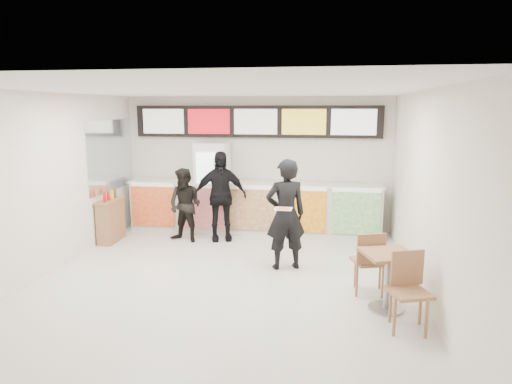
% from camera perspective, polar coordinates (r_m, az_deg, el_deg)
% --- Properties ---
extents(floor, '(7.00, 7.00, 0.00)m').
position_cam_1_polar(floor, '(7.37, -4.19, -11.37)').
color(floor, beige).
rests_on(floor, ground).
extents(ceiling, '(7.00, 7.00, 0.00)m').
position_cam_1_polar(ceiling, '(6.86, -4.53, 12.62)').
color(ceiling, white).
rests_on(ceiling, wall_back).
extents(wall_back, '(6.00, 0.00, 6.00)m').
position_cam_1_polar(wall_back, '(10.36, 0.07, 3.55)').
color(wall_back, silver).
rests_on(wall_back, floor).
extents(wall_left, '(0.00, 7.00, 7.00)m').
position_cam_1_polar(wall_left, '(8.18, -25.28, 0.74)').
color(wall_left, silver).
rests_on(wall_left, floor).
extents(wall_right, '(0.00, 7.00, 7.00)m').
position_cam_1_polar(wall_right, '(6.93, 20.59, -0.50)').
color(wall_right, silver).
rests_on(wall_right, floor).
extents(service_counter, '(5.56, 0.77, 1.14)m').
position_cam_1_polar(service_counter, '(10.12, -0.29, -1.94)').
color(service_counter, silver).
rests_on(service_counter, floor).
extents(menu_board, '(5.50, 0.14, 0.70)m').
position_cam_1_polar(menu_board, '(10.21, -0.01, 8.79)').
color(menu_board, black).
rests_on(menu_board, wall_back).
extents(drinks_fridge, '(0.70, 0.67, 2.00)m').
position_cam_1_polar(drinks_fridge, '(10.24, -5.45, 0.60)').
color(drinks_fridge, white).
rests_on(drinks_fridge, floor).
extents(mirror_panel, '(0.01, 2.00, 1.50)m').
position_cam_1_polar(mirror_panel, '(10.24, -17.68, 4.39)').
color(mirror_panel, '#B2B7BF').
rests_on(mirror_panel, wall_left).
extents(customer_main, '(0.81, 0.68, 1.91)m').
position_cam_1_polar(customer_main, '(7.79, 3.72, -2.82)').
color(customer_main, black).
rests_on(customer_main, floor).
extents(customer_left, '(0.88, 0.77, 1.53)m').
position_cam_1_polar(customer_left, '(9.52, -8.85, -1.66)').
color(customer_left, black).
rests_on(customer_left, floor).
extents(customer_mid, '(1.19, 0.77, 1.88)m').
position_cam_1_polar(customer_mid, '(9.52, -4.52, -0.51)').
color(customer_mid, black).
rests_on(customer_mid, floor).
extents(pizza_slice, '(0.36, 0.36, 0.02)m').
position_cam_1_polar(pizza_slice, '(7.30, 3.42, -2.06)').
color(pizza_slice, beige).
rests_on(pizza_slice, customer_main).
extents(cafe_table, '(0.96, 1.72, 0.97)m').
position_cam_1_polar(cafe_table, '(6.53, 16.12, -9.38)').
color(cafe_table, '#9E6B48').
rests_on(cafe_table, floor).
extents(condiment_ledge, '(0.32, 0.79, 1.05)m').
position_cam_1_polar(condiment_ledge, '(9.94, -17.69, -3.40)').
color(condiment_ledge, '#9E6B48').
rests_on(condiment_ledge, floor).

